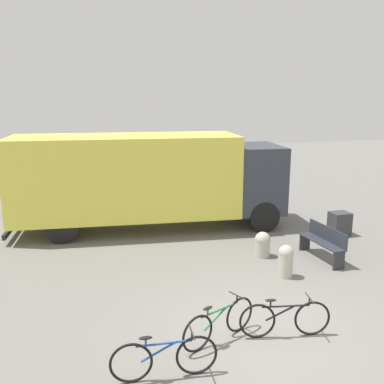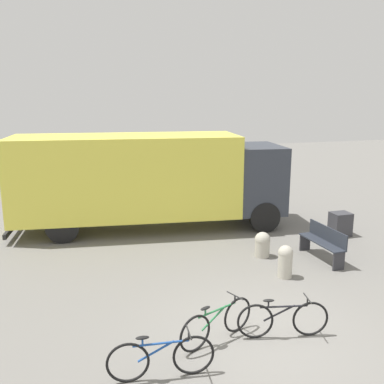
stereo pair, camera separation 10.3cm
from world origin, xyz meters
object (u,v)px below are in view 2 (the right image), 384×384
at_px(bicycle_middle, 217,323).
at_px(bicycle_far, 283,319).
at_px(delivery_truck, 147,177).
at_px(bicycle_near, 161,358).
at_px(bollard_far_bench, 262,244).
at_px(park_bench, 324,241).
at_px(bollard_near_bench, 285,260).
at_px(utility_box, 340,224).

xyz_separation_m(bicycle_middle, bicycle_far, (1.24, -0.23, 0.00)).
distance_m(delivery_truck, bicycle_near, 8.31).
bearing_deg(bicycle_near, bollard_far_bench, 53.88).
height_order(delivery_truck, bicycle_near, delivery_truck).
bearing_deg(bollard_far_bench, bicycle_near, -131.71).
distance_m(park_bench, bollard_near_bench, 1.80).
distance_m(bicycle_middle, utility_box, 7.63).
xyz_separation_m(park_bench, bicycle_near, (-5.51, -3.77, -0.15)).
relative_size(delivery_truck, utility_box, 12.19).
bearing_deg(park_bench, bicycle_far, 135.28).
xyz_separation_m(bollard_near_bench, bollard_far_bench, (0.08, 1.47, -0.08)).
xyz_separation_m(delivery_truck, bollard_near_bench, (2.52, -5.09, -1.36)).
bearing_deg(bollard_near_bench, bicycle_far, -119.70).
bearing_deg(bollard_near_bench, bollard_far_bench, 86.85).
distance_m(bicycle_near, bollard_far_bench, 5.96).
relative_size(park_bench, bicycle_far, 0.97).
relative_size(delivery_truck, bicycle_middle, 5.66).
bearing_deg(bicycle_middle, bollard_far_bench, 31.20).
distance_m(bicycle_near, bicycle_middle, 1.46).
height_order(bollard_near_bench, bollard_far_bench, bollard_near_bench).
height_order(park_bench, bicycle_far, park_bench).
bearing_deg(bicycle_near, park_bench, 39.93).
bearing_deg(utility_box, delivery_truck, 155.99).
height_order(bicycle_middle, bollard_near_bench, bollard_near_bench).
bearing_deg(utility_box, bollard_far_bench, -163.20).
xyz_separation_m(park_bench, utility_box, (1.75, 1.68, -0.14)).
relative_size(park_bench, bollard_far_bench, 2.34).
height_order(bicycle_middle, bollard_far_bench, bicycle_middle).
height_order(bicycle_near, bicycle_far, same).
xyz_separation_m(bicycle_far, bollard_far_bench, (1.48, 3.92, 0.00)).
distance_m(bicycle_far, bollard_near_bench, 2.83).
relative_size(bicycle_near, bollard_far_bench, 2.44).
distance_m(bicycle_far, bollard_far_bench, 4.19).
relative_size(bicycle_middle, bicycle_far, 0.95).
relative_size(delivery_truck, park_bench, 5.52).
distance_m(bicycle_near, bollard_near_bench, 4.90).
bearing_deg(bollard_far_bench, bicycle_far, -110.69).
height_order(park_bench, bollard_far_bench, park_bench).
relative_size(bicycle_middle, bollard_far_bench, 2.28).
bearing_deg(park_bench, delivery_truck, 42.23).
bearing_deg(delivery_truck, bicycle_middle, -83.64).
height_order(bicycle_far, utility_box, bicycle_far).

